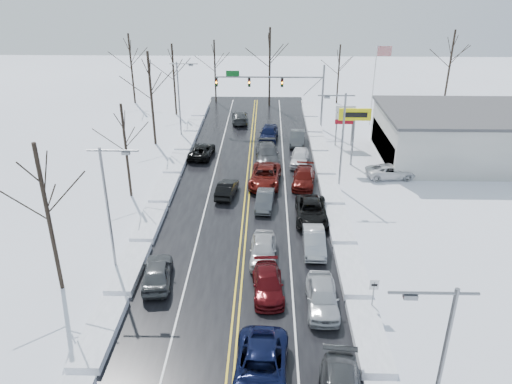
{
  "coord_description": "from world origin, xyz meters",
  "views": [
    {
      "loc": [
        1.79,
        -32.5,
        19.45
      ],
      "look_at": [
        0.92,
        3.7,
        2.5
      ],
      "focal_mm": 35.0,
      "sensor_mm": 36.0,
      "label": 1
    }
  ],
  "objects_px": {
    "traffic_signal_mast": "(282,86)",
    "oncoming_car_0": "(227,195)",
    "tires_plus_sign": "(355,118)",
    "dealership_building": "(478,135)",
    "flagpole": "(375,79)"
  },
  "relations": [
    {
      "from": "dealership_building",
      "to": "oncoming_car_0",
      "type": "height_order",
      "value": "dealership_building"
    },
    {
      "from": "tires_plus_sign",
      "to": "oncoming_car_0",
      "type": "height_order",
      "value": "tires_plus_sign"
    },
    {
      "from": "traffic_signal_mast",
      "to": "oncoming_car_0",
      "type": "bearing_deg",
      "value": -104.96
    },
    {
      "from": "traffic_signal_mast",
      "to": "flagpole",
      "type": "bearing_deg",
      "value": 9.73
    },
    {
      "from": "tires_plus_sign",
      "to": "flagpole",
      "type": "bearing_deg",
      "value": 71.56
    },
    {
      "from": "traffic_signal_mast",
      "to": "tires_plus_sign",
      "type": "height_order",
      "value": "traffic_signal_mast"
    },
    {
      "from": "oncoming_car_0",
      "to": "dealership_building",
      "type": "bearing_deg",
      "value": -151.28
    },
    {
      "from": "flagpole",
      "to": "oncoming_car_0",
      "type": "relative_size",
      "value": 2.42
    },
    {
      "from": "dealership_building",
      "to": "oncoming_car_0",
      "type": "distance_m",
      "value": 27.72
    },
    {
      "from": "flagpole",
      "to": "dealership_building",
      "type": "bearing_deg",
      "value": -53.73
    },
    {
      "from": "traffic_signal_mast",
      "to": "oncoming_car_0",
      "type": "relative_size",
      "value": 3.22
    },
    {
      "from": "flagpole",
      "to": "dealership_building",
      "type": "height_order",
      "value": "flagpole"
    },
    {
      "from": "tires_plus_sign",
      "to": "flagpole",
      "type": "relative_size",
      "value": 0.6
    },
    {
      "from": "traffic_signal_mast",
      "to": "flagpole",
      "type": "relative_size",
      "value": 1.33
    },
    {
      "from": "traffic_signal_mast",
      "to": "oncoming_car_0",
      "type": "height_order",
      "value": "traffic_signal_mast"
    }
  ]
}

